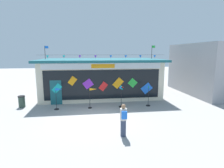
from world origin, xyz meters
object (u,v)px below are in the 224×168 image
object	(u,v)px
wind_spinner_left	(92,93)
person_near_camera	(123,120)
wind_spinner_far_left	(58,94)
wind_spinner_center_left	(121,95)
trash_bin	(22,101)
kite_shop_building	(101,77)
wind_spinner_center_right	(150,92)

from	to	relation	value
wind_spinner_left	person_near_camera	world-z (taller)	person_near_camera
wind_spinner_far_left	wind_spinner_center_left	bearing A→B (deg)	-0.70
wind_spinner_center_left	person_near_camera	world-z (taller)	wind_spinner_center_left
wind_spinner_far_left	trash_bin	distance (m)	3.19
wind_spinner_center_left	trash_bin	world-z (taller)	wind_spinner_center_left
wind_spinner_left	trash_bin	size ratio (longest dim) A/B	1.73
wind_spinner_left	person_near_camera	size ratio (longest dim) A/B	0.93
kite_shop_building	person_near_camera	world-z (taller)	kite_shop_building
wind_spinner_far_left	wind_spinner_center_right	bearing A→B (deg)	-0.07
wind_spinner_center_right	trash_bin	world-z (taller)	wind_spinner_center_right
person_near_camera	wind_spinner_center_left	bearing A→B (deg)	-99.85
kite_shop_building	wind_spinner_left	xyz separation A→B (m)	(-0.95, -4.01, -0.64)
kite_shop_building	trash_bin	bearing A→B (deg)	-154.65
trash_bin	kite_shop_building	bearing A→B (deg)	25.35
kite_shop_building	person_near_camera	size ratio (longest dim) A/B	6.60
wind_spinner_left	person_near_camera	bearing A→B (deg)	-74.38
wind_spinner_left	wind_spinner_center_right	xyz separation A→B (m)	(4.52, -0.03, -0.06)
kite_shop_building	wind_spinner_left	distance (m)	4.17
wind_spinner_far_left	wind_spinner_left	xyz separation A→B (m)	(2.51, 0.02, -0.01)
wind_spinner_left	wind_spinner_center_left	bearing A→B (deg)	-2.01
kite_shop_building	trash_bin	distance (m)	7.20
wind_spinner_left	wind_spinner_center_left	distance (m)	2.23
wind_spinner_center_right	trash_bin	size ratio (longest dim) A/B	1.80
kite_shop_building	wind_spinner_far_left	world-z (taller)	kite_shop_building
wind_spinner_center_right	wind_spinner_left	bearing A→B (deg)	179.64
wind_spinner_left	wind_spinner_center_right	bearing A→B (deg)	-0.36
kite_shop_building	wind_spinner_center_right	xyz separation A→B (m)	(3.58, -4.04, -0.70)
wind_spinner_center_left	wind_spinner_center_right	xyz separation A→B (m)	(2.31, 0.05, 0.15)
wind_spinner_left	trash_bin	distance (m)	5.58
trash_bin	wind_spinner_center_left	bearing A→B (deg)	-7.92
wind_spinner_left	trash_bin	xyz separation A→B (m)	(-5.44, 0.99, -0.71)
wind_spinner_left	wind_spinner_center_right	size ratio (longest dim) A/B	0.96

